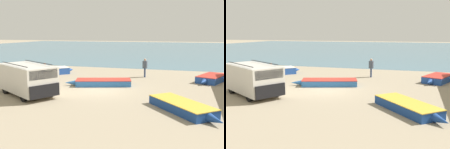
# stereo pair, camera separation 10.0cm
# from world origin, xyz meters

# --- Properties ---
(ground_plane) EXTENTS (200.00, 200.00, 0.00)m
(ground_plane) POSITION_xyz_m (0.00, 0.00, 0.00)
(ground_plane) COLOR gray
(sea_water) EXTENTS (120.00, 80.00, 0.01)m
(sea_water) POSITION_xyz_m (0.00, 52.00, 0.00)
(sea_water) COLOR #477084
(sea_water) RESTS_ON ground_plane
(parked_van) EXTENTS (5.34, 4.38, 2.25)m
(parked_van) POSITION_xyz_m (-4.29, -2.90, 1.17)
(parked_van) COLOR beige
(parked_van) RESTS_ON ground_plane
(fishing_rowboat_0) EXTENTS (2.95, 4.32, 0.60)m
(fishing_rowboat_0) POSITION_xyz_m (8.38, 5.86, 0.30)
(fishing_rowboat_0) COLOR #234CA3
(fishing_rowboat_0) RESTS_ON ground_plane
(fishing_rowboat_1) EXTENTS (5.47, 2.85, 0.51)m
(fishing_rowboat_1) POSITION_xyz_m (-0.39, 1.67, 0.25)
(fishing_rowboat_1) COLOR #2D66AD
(fishing_rowboat_1) RESTS_ON ground_plane
(fishing_rowboat_2) EXTENTS (4.10, 4.52, 0.53)m
(fishing_rowboat_2) POSITION_xyz_m (6.19, -3.79, 0.26)
(fishing_rowboat_2) COLOR navy
(fishing_rowboat_2) RESTS_ON ground_plane
(fishing_rowboat_3) EXTENTS (3.45, 3.45, 0.69)m
(fishing_rowboat_3) POSITION_xyz_m (-7.00, 5.82, 0.34)
(fishing_rowboat_3) COLOR #234CA3
(fishing_rowboat_3) RESTS_ON ground_plane
(fisherman_0) EXTENTS (0.43, 0.43, 1.62)m
(fisherman_0) POSITION_xyz_m (-5.90, 2.16, 0.97)
(fisherman_0) COLOR #5B564C
(fisherman_0) RESTS_ON ground_plane
(fisherman_1) EXTENTS (0.48, 0.48, 1.81)m
(fisherman_1) POSITION_xyz_m (2.34, 6.62, 1.08)
(fisherman_1) COLOR navy
(fisherman_1) RESTS_ON ground_plane
(fisherman_2) EXTENTS (0.42, 0.42, 1.60)m
(fisherman_2) POSITION_xyz_m (-5.35, 1.22, 0.96)
(fisherman_2) COLOR #38383D
(fisherman_2) RESTS_ON ground_plane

